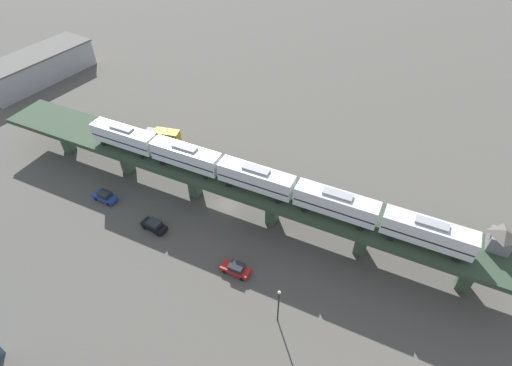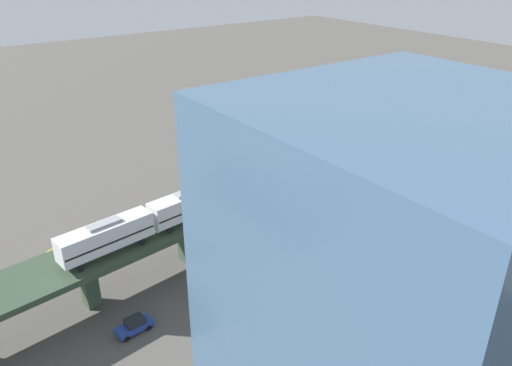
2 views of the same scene
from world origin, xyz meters
name	(u,v)px [view 2 (image 2 of 2)]	position (x,y,z in m)	size (l,w,h in m)	color
ground_plane	(221,243)	(0.00, 0.00, 0.00)	(400.00, 400.00, 0.00)	#4C4944
elevated_viaduct	(221,207)	(0.02, -0.17, 6.30)	(19.98, 92.32, 7.32)	#2C3D2C
subway_train	(256,177)	(-0.61, -6.31, 9.86)	(10.69, 62.25, 4.45)	silver
signal_hut	(367,126)	(7.50, -39.79, 9.12)	(3.60, 3.60, 3.40)	slate
street_car_blue	(134,325)	(-10.68, 18.96, 0.94)	(2.22, 4.53, 1.89)	#233D93
street_car_red	(312,249)	(-10.83, -9.30, 0.94)	(2.38, 4.59, 1.89)	#AD1E1E
street_car_black	(222,290)	(-11.04, 6.85, 0.94)	(2.00, 4.43, 1.89)	black
delivery_truck	(63,257)	(7.62, 21.73, 1.76)	(4.47, 7.54, 3.20)	#333338
street_lamp	(373,222)	(-14.10, -18.40, 4.11)	(0.44, 0.44, 6.94)	black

